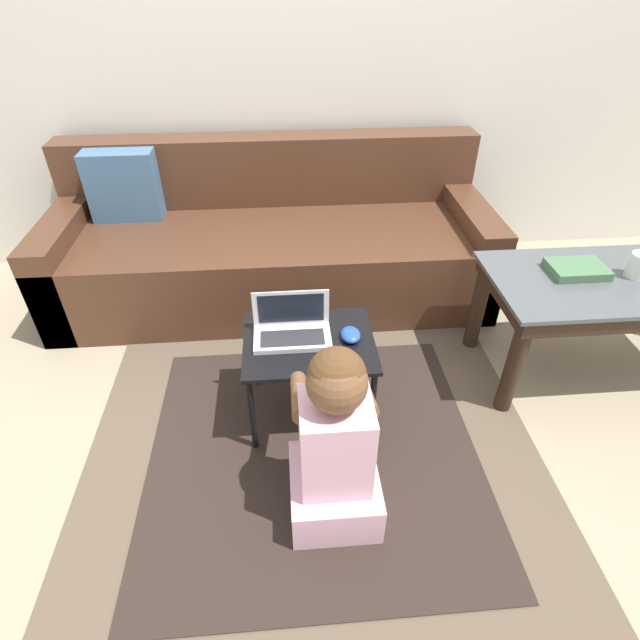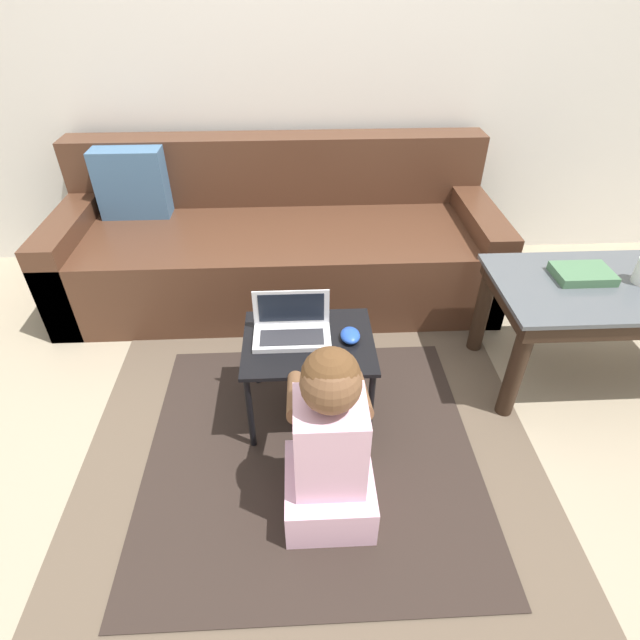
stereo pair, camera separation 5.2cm
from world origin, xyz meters
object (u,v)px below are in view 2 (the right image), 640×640
at_px(laptop, 292,330).
at_px(book_on_table, 583,274).
at_px(person_seated, 330,447).
at_px(coffee_table, 620,299).
at_px(laptop_desk, 309,350).
at_px(computer_mouse, 350,335).
at_px(couch, 277,244).

height_order(laptop, book_on_table, laptop).
bearing_deg(laptop, person_seated, -76.69).
distance_m(coffee_table, laptop, 1.38).
distance_m(laptop, person_seated, 0.51).
xyz_separation_m(coffee_table, laptop_desk, (-1.31, -0.17, -0.08)).
bearing_deg(laptop, book_on_table, 8.93).
bearing_deg(laptop, coffee_table, 5.80).
relative_size(laptop_desk, book_on_table, 2.19).
xyz_separation_m(computer_mouse, book_on_table, (0.98, 0.22, 0.11)).
xyz_separation_m(laptop_desk, laptop, (-0.06, 0.03, 0.08)).
distance_m(coffee_table, person_seated, 1.40).
distance_m(laptop_desk, book_on_table, 1.17).
xyz_separation_m(coffee_table, book_on_table, (-0.17, 0.05, 0.10)).
bearing_deg(couch, book_on_table, -30.93).
relative_size(laptop_desk, person_seated, 0.71).
distance_m(laptop, book_on_table, 1.22).
height_order(laptop_desk, person_seated, person_seated).
bearing_deg(laptop, couch, 95.06).
bearing_deg(couch, laptop, -84.94).
bearing_deg(person_seated, book_on_table, 31.91).
xyz_separation_m(coffee_table, laptop, (-1.37, -0.14, -0.00)).
height_order(laptop_desk, laptop, laptop).
bearing_deg(book_on_table, computer_mouse, -167.42).
height_order(couch, laptop, couch).
bearing_deg(book_on_table, laptop_desk, -169.15).
bearing_deg(person_seated, laptop_desk, 96.61).
bearing_deg(coffee_table, laptop_desk, -172.65).
height_order(coffee_table, laptop, laptop).
relative_size(coffee_table, laptop_desk, 2.11).
bearing_deg(book_on_table, coffee_table, -16.70).
bearing_deg(computer_mouse, person_seated, -103.21).
bearing_deg(person_seated, laptop, 103.31).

